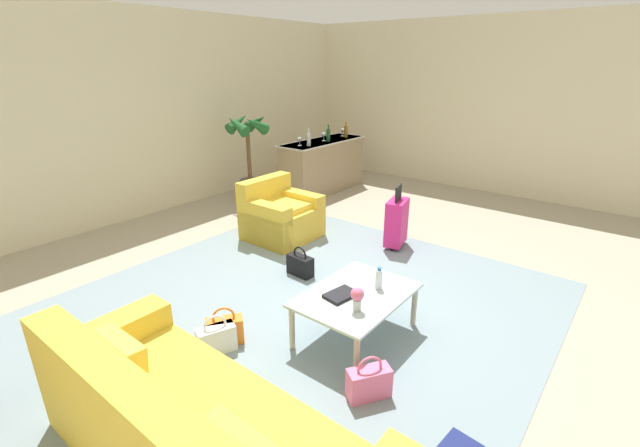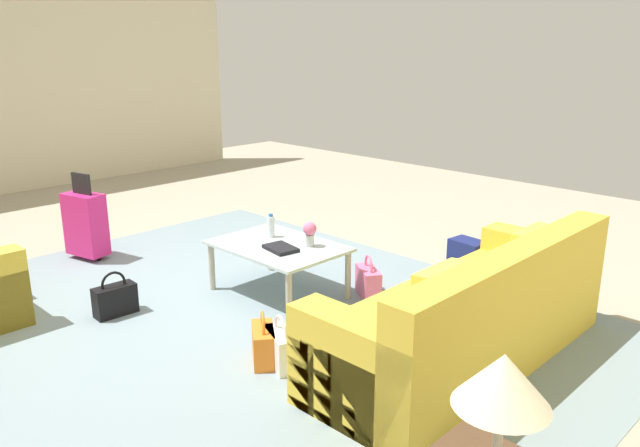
{
  "view_description": "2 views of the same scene",
  "coord_description": "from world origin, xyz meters",
  "px_view_note": "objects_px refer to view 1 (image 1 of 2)",
  "views": [
    {
      "loc": [
        -3.15,
        -2.27,
        2.32
      ],
      "look_at": [
        -0.0,
        0.22,
        0.81
      ],
      "focal_mm": 24.0,
      "sensor_mm": 36.0,
      "label": 1
    },
    {
      "loc": [
        -4.05,
        2.74,
        2.04
      ],
      "look_at": [
        -0.97,
        -0.41,
        0.75
      ],
      "focal_mm": 35.0,
      "sensor_mm": 36.0,
      "label": 2
    }
  ],
  "objects_px": {
    "water_bottle": "(379,279)",
    "wine_glass_left_of_centre": "(324,135)",
    "suitcase_magenta": "(396,222)",
    "potted_palm": "(249,153)",
    "wine_bottle_green": "(328,135)",
    "wine_bottle_amber": "(346,131)",
    "flower_vase": "(357,297)",
    "wine_bottle_clear": "(309,139)",
    "handbag_white": "(216,339)",
    "wine_glass_leftmost": "(300,139)",
    "coffee_table_book": "(341,295)",
    "bar_console": "(323,165)",
    "coffee_table": "(356,299)",
    "handbag_black": "(300,265)",
    "armchair": "(279,217)",
    "handbag_pink": "(369,382)",
    "handbag_orange": "(225,330)",
    "wine_glass_right_of_centre": "(343,131)"
  },
  "relations": [
    {
      "from": "water_bottle",
      "to": "wine_glass_left_of_centre",
      "type": "bearing_deg",
      "value": 43.91
    },
    {
      "from": "water_bottle",
      "to": "suitcase_magenta",
      "type": "bearing_deg",
      "value": 23.96
    },
    {
      "from": "wine_glass_left_of_centre",
      "to": "potted_palm",
      "type": "xyz_separation_m",
      "value": [
        -1.3,
        0.62,
        -0.21
      ]
    },
    {
      "from": "wine_bottle_green",
      "to": "wine_bottle_amber",
      "type": "distance_m",
      "value": 0.56
    },
    {
      "from": "wine_bottle_green",
      "to": "flower_vase",
      "type": "bearing_deg",
      "value": -139.99
    },
    {
      "from": "wine_bottle_clear",
      "to": "handbag_white",
      "type": "relative_size",
      "value": 0.84
    },
    {
      "from": "handbag_white",
      "to": "potted_palm",
      "type": "distance_m",
      "value": 4.32
    },
    {
      "from": "wine_glass_leftmost",
      "to": "wine_bottle_amber",
      "type": "relative_size",
      "value": 0.51
    },
    {
      "from": "wine_bottle_green",
      "to": "suitcase_magenta",
      "type": "height_order",
      "value": "wine_bottle_green"
    },
    {
      "from": "flower_vase",
      "to": "wine_bottle_amber",
      "type": "relative_size",
      "value": 0.68
    },
    {
      "from": "wine_bottle_green",
      "to": "coffee_table_book",
      "type": "bearing_deg",
      "value": -141.37
    },
    {
      "from": "bar_console",
      "to": "wine_bottle_green",
      "type": "relative_size",
      "value": 6.27
    },
    {
      "from": "coffee_table",
      "to": "handbag_black",
      "type": "relative_size",
      "value": 2.96
    },
    {
      "from": "wine_bottle_green",
      "to": "handbag_black",
      "type": "xyz_separation_m",
      "value": [
        -2.92,
        -1.82,
        -0.95
      ]
    },
    {
      "from": "wine_bottle_green",
      "to": "wine_bottle_amber",
      "type": "bearing_deg",
      "value": 0.0
    },
    {
      "from": "wine_glass_leftmost",
      "to": "coffee_table",
      "type": "bearing_deg",
      "value": -132.59
    },
    {
      "from": "coffee_table_book",
      "to": "potted_palm",
      "type": "distance_m",
      "value": 4.32
    },
    {
      "from": "suitcase_magenta",
      "to": "wine_glass_leftmost",
      "type": "bearing_deg",
      "value": 70.42
    },
    {
      "from": "armchair",
      "to": "handbag_pink",
      "type": "distance_m",
      "value": 3.25
    },
    {
      "from": "handbag_pink",
      "to": "coffee_table",
      "type": "bearing_deg",
      "value": 41.41
    },
    {
      "from": "handbag_orange",
      "to": "potted_palm",
      "type": "relative_size",
      "value": 0.23
    },
    {
      "from": "flower_vase",
      "to": "wine_bottle_green",
      "type": "distance_m",
      "value": 4.9
    },
    {
      "from": "water_bottle",
      "to": "handbag_pink",
      "type": "height_order",
      "value": "water_bottle"
    },
    {
      "from": "suitcase_magenta",
      "to": "handbag_black",
      "type": "height_order",
      "value": "suitcase_magenta"
    },
    {
      "from": "coffee_table_book",
      "to": "wine_bottle_clear",
      "type": "distance_m",
      "value": 4.27
    },
    {
      "from": "handbag_pink",
      "to": "handbag_white",
      "type": "xyz_separation_m",
      "value": [
        -0.35,
        1.3,
        0.0
      ]
    },
    {
      "from": "wine_glass_leftmost",
      "to": "handbag_pink",
      "type": "distance_m",
      "value": 5.05
    },
    {
      "from": "suitcase_magenta",
      "to": "handbag_orange",
      "type": "bearing_deg",
      "value": 177.02
    },
    {
      "from": "handbag_orange",
      "to": "wine_glass_left_of_centre",
      "type": "bearing_deg",
      "value": 27.5
    },
    {
      "from": "water_bottle",
      "to": "handbag_orange",
      "type": "height_order",
      "value": "water_bottle"
    },
    {
      "from": "armchair",
      "to": "wine_glass_left_of_centre",
      "type": "distance_m",
      "value": 2.51
    },
    {
      "from": "armchair",
      "to": "wine_glass_left_of_centre",
      "type": "relative_size",
      "value": 5.74
    },
    {
      "from": "coffee_table",
      "to": "wine_bottle_amber",
      "type": "xyz_separation_m",
      "value": [
        4.07,
        2.98,
        0.69
      ]
    },
    {
      "from": "coffee_table_book",
      "to": "potted_palm",
      "type": "bearing_deg",
      "value": 67.34
    },
    {
      "from": "water_bottle",
      "to": "wine_bottle_green",
      "type": "xyz_separation_m",
      "value": [
        3.31,
        3.08,
        0.55
      ]
    },
    {
      "from": "water_bottle",
      "to": "wine_bottle_green",
      "type": "bearing_deg",
      "value": 42.95
    },
    {
      "from": "coffee_table",
      "to": "wine_glass_right_of_centre",
      "type": "xyz_separation_m",
      "value": [
        4.14,
        3.11,
        0.68
      ]
    },
    {
      "from": "coffee_table_book",
      "to": "wine_bottle_amber",
      "type": "distance_m",
      "value": 5.13
    },
    {
      "from": "handbag_pink",
      "to": "armchair",
      "type": "bearing_deg",
      "value": 55.01
    },
    {
      "from": "wine_bottle_green",
      "to": "wine_bottle_amber",
      "type": "relative_size",
      "value": 1.0
    },
    {
      "from": "wine_bottle_amber",
      "to": "coffee_table",
      "type": "bearing_deg",
      "value": -143.8
    },
    {
      "from": "water_bottle",
      "to": "potted_palm",
      "type": "relative_size",
      "value": 0.13
    },
    {
      "from": "flower_vase",
      "to": "wine_glass_leftmost",
      "type": "xyz_separation_m",
      "value": [
        3.08,
        3.26,
        0.51
      ]
    },
    {
      "from": "wine_glass_leftmost",
      "to": "wine_bottle_green",
      "type": "height_order",
      "value": "wine_bottle_green"
    },
    {
      "from": "wine_bottle_clear",
      "to": "suitcase_magenta",
      "type": "height_order",
      "value": "wine_bottle_clear"
    },
    {
      "from": "suitcase_magenta",
      "to": "coffee_table_book",
      "type": "bearing_deg",
      "value": -163.7
    },
    {
      "from": "water_bottle",
      "to": "wine_bottle_clear",
      "type": "relative_size",
      "value": 0.68
    },
    {
      "from": "bar_console",
      "to": "handbag_white",
      "type": "bearing_deg",
      "value": -152.5
    },
    {
      "from": "water_bottle",
      "to": "wine_glass_leftmost",
      "type": "bearing_deg",
      "value": 50.37
    },
    {
      "from": "bar_console",
      "to": "wine_bottle_clear",
      "type": "relative_size",
      "value": 6.27
    }
  ]
}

